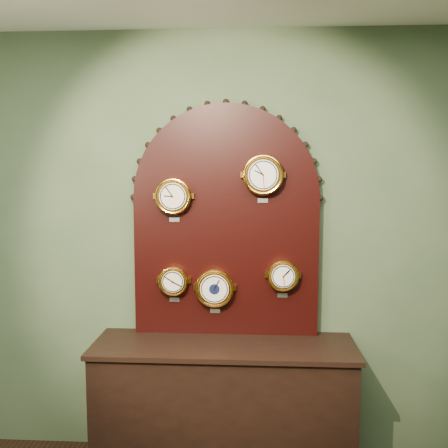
# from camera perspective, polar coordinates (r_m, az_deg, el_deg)

# --- Properties ---
(wall_back) EXTENTS (4.00, 0.00, 4.00)m
(wall_back) POSITION_cam_1_polar(r_m,az_deg,el_deg) (3.48, 0.25, -2.48)
(wall_back) COLOR #465B3E
(wall_back) RESTS_ON ground
(shop_counter) EXTENTS (1.60, 0.50, 0.80)m
(shop_counter) POSITION_cam_1_polar(r_m,az_deg,el_deg) (3.53, -0.02, -19.45)
(shop_counter) COLOR black
(shop_counter) RESTS_ON ground_plane
(display_board) EXTENTS (1.26, 0.06, 1.53)m
(display_board) POSITION_cam_1_polar(r_m,az_deg,el_deg) (3.41, 0.21, 1.15)
(display_board) COLOR black
(display_board) RESTS_ON shop_counter
(roman_clock) EXTENTS (0.23, 0.08, 0.28)m
(roman_clock) POSITION_cam_1_polar(r_m,az_deg,el_deg) (3.37, -5.51, 3.01)
(roman_clock) COLOR gold
(roman_clock) RESTS_ON display_board
(arabic_clock) EXTENTS (0.26, 0.08, 0.31)m
(arabic_clock) POSITION_cam_1_polar(r_m,az_deg,el_deg) (3.32, 4.25, 5.33)
(arabic_clock) COLOR gold
(arabic_clock) RESTS_ON display_board
(hygrometer) EXTENTS (0.19, 0.08, 0.24)m
(hygrometer) POSITION_cam_1_polar(r_m,az_deg,el_deg) (3.45, -5.49, -6.14)
(hygrometer) COLOR gold
(hygrometer) RESTS_ON display_board
(barometer) EXTENTS (0.25, 0.08, 0.30)m
(barometer) POSITION_cam_1_polar(r_m,az_deg,el_deg) (3.42, -1.01, -6.95)
(barometer) COLOR gold
(barometer) RESTS_ON display_board
(tide_clock) EXTENTS (0.20, 0.08, 0.25)m
(tide_clock) POSITION_cam_1_polar(r_m,az_deg,el_deg) (3.40, 6.41, -5.57)
(tide_clock) COLOR gold
(tide_clock) RESTS_ON display_board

